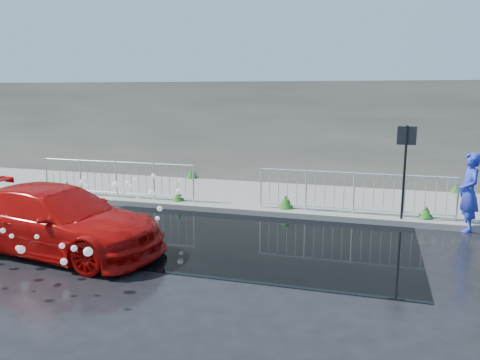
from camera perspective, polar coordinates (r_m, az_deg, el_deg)
name	(u,v)px	position (r m, az deg, el deg)	size (l,w,h in m)	color
ground	(201,248)	(10.15, -4.81, -8.31)	(90.00, 90.00, 0.00)	black
pavement	(258,196)	(14.73, 2.17, -1.94)	(30.00, 4.00, 0.15)	slate
curb	(240,211)	(12.85, -0.01, -3.80)	(30.00, 0.25, 0.16)	slate
retaining_wall	(273,132)	(16.57, 4.09, 5.85)	(30.00, 0.60, 3.50)	#5A544C
puddle	(236,236)	(10.89, -0.44, -6.90)	(8.00, 5.00, 0.01)	black
sign_post	(405,157)	(12.17, 19.51, 2.65)	(0.45, 0.06, 2.50)	black
railing_left	(116,178)	(14.62, -14.84, 0.25)	(5.05, 0.05, 1.10)	silver
railing_right	(354,192)	(12.57, 13.70, -1.37)	(5.05, 0.05, 1.10)	silver
weeds	(238,190)	(14.31, -0.28, -1.27)	(12.17, 3.93, 0.39)	#134A15
water_spray	(83,210)	(11.04, -18.56, -3.52)	(3.62, 5.49, 1.00)	white
red_car	(57,220)	(10.46, -21.45, -4.52)	(1.93, 4.74, 1.38)	#AE0906
person	(469,192)	(12.37, 26.12, -1.35)	(0.69, 0.46, 1.90)	#2330AF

